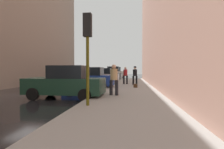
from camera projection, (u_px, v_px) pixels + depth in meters
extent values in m
plane|color=black|center=(32.00, 95.00, 10.97)|extent=(120.00, 120.00, 0.00)
cube|color=gray|center=(128.00, 95.00, 10.29)|extent=(4.00, 40.00, 0.15)
cube|color=#193828|center=(66.00, 86.00, 9.60)|extent=(4.25, 1.96, 0.84)
cube|color=black|center=(69.00, 72.00, 9.56)|extent=(1.93, 1.62, 0.70)
cylinder|color=black|center=(51.00, 90.00, 10.71)|extent=(0.65, 0.24, 0.64)
cylinder|color=black|center=(33.00, 94.00, 8.89)|extent=(0.65, 0.24, 0.64)
cylinder|color=black|center=(94.00, 91.00, 10.33)|extent=(0.65, 0.24, 0.64)
cylinder|color=black|center=(85.00, 95.00, 8.51)|extent=(0.65, 0.24, 0.64)
cube|color=navy|center=(89.00, 80.00, 14.86)|extent=(4.26, 1.99, 0.84)
cube|color=black|center=(91.00, 71.00, 14.81)|extent=(1.94, 1.63, 0.70)
cylinder|color=black|center=(77.00, 84.00, 15.98)|extent=(0.65, 0.24, 0.64)
cylinder|color=black|center=(70.00, 85.00, 14.16)|extent=(0.65, 0.24, 0.64)
cylinder|color=black|center=(107.00, 84.00, 15.58)|extent=(0.65, 0.24, 0.64)
cylinder|color=black|center=(102.00, 86.00, 13.76)|extent=(0.65, 0.24, 0.64)
cube|color=#B7BABF|center=(101.00, 77.00, 20.85)|extent=(4.22, 1.90, 0.84)
cube|color=black|center=(103.00, 71.00, 20.81)|extent=(1.91, 1.59, 0.70)
cylinder|color=black|center=(92.00, 80.00, 21.91)|extent=(0.64, 0.23, 0.64)
cylinder|color=black|center=(88.00, 81.00, 20.08)|extent=(0.64, 0.23, 0.64)
cylinder|color=black|center=(113.00, 80.00, 21.64)|extent=(0.64, 0.23, 0.64)
cylinder|color=black|center=(112.00, 81.00, 19.81)|extent=(0.64, 0.23, 0.64)
cube|color=slate|center=(108.00, 76.00, 26.82)|extent=(4.23, 1.92, 0.84)
cube|color=black|center=(109.00, 71.00, 26.77)|extent=(1.92, 1.60, 0.70)
cylinder|color=black|center=(100.00, 78.00, 27.92)|extent=(0.64, 0.23, 0.64)
cylinder|color=black|center=(98.00, 78.00, 26.09)|extent=(0.64, 0.23, 0.64)
cylinder|color=black|center=(117.00, 78.00, 27.56)|extent=(0.64, 0.23, 0.64)
cylinder|color=black|center=(116.00, 79.00, 25.73)|extent=(0.64, 0.23, 0.64)
cube|color=silver|center=(112.00, 74.00, 32.69)|extent=(4.63, 1.91, 1.10)
cube|color=black|center=(113.00, 69.00, 32.64)|extent=(2.09, 1.59, 0.90)
cylinder|color=black|center=(105.00, 77.00, 33.76)|extent=(0.64, 0.23, 0.64)
cylinder|color=black|center=(104.00, 77.00, 31.93)|extent=(0.64, 0.23, 0.64)
cylinder|color=black|center=(120.00, 77.00, 33.47)|extent=(0.64, 0.23, 0.64)
cylinder|color=black|center=(120.00, 77.00, 31.64)|extent=(0.64, 0.23, 0.64)
cube|color=brown|center=(115.00, 74.00, 37.78)|extent=(4.61, 1.87, 1.10)
cube|color=black|center=(116.00, 69.00, 37.73)|extent=(2.08, 1.58, 0.90)
cylinder|color=black|center=(109.00, 76.00, 38.88)|extent=(0.64, 0.22, 0.64)
cylinder|color=black|center=(107.00, 76.00, 37.05)|extent=(0.64, 0.22, 0.64)
cylinder|color=black|center=(122.00, 76.00, 38.52)|extent=(0.64, 0.22, 0.64)
cylinder|color=black|center=(121.00, 76.00, 36.70)|extent=(0.64, 0.22, 0.64)
cylinder|color=red|center=(113.00, 82.00, 16.51)|extent=(0.22, 0.22, 0.55)
sphere|color=red|center=(113.00, 79.00, 16.50)|extent=(0.20, 0.20, 0.20)
cylinder|color=red|center=(111.00, 82.00, 16.53)|extent=(0.10, 0.09, 0.09)
cylinder|color=red|center=(115.00, 82.00, 16.49)|extent=(0.10, 0.09, 0.09)
cylinder|color=#514C0F|center=(88.00, 60.00, 6.84)|extent=(0.12, 0.12, 3.60)
cube|color=black|center=(87.00, 25.00, 6.80)|extent=(0.32, 0.24, 0.90)
sphere|color=red|center=(88.00, 19.00, 6.93)|extent=(0.14, 0.14, 0.14)
sphere|color=yellow|center=(88.00, 26.00, 6.93)|extent=(0.14, 0.14, 0.14)
sphere|color=green|center=(88.00, 33.00, 6.94)|extent=(0.14, 0.14, 0.14)
cylinder|color=black|center=(117.00, 88.00, 9.67)|extent=(0.20, 0.20, 0.85)
cylinder|color=black|center=(111.00, 87.00, 9.75)|extent=(0.20, 0.20, 0.85)
cylinder|color=tan|center=(114.00, 74.00, 9.69)|extent=(0.45, 0.45, 0.62)
sphere|color=tan|center=(114.00, 67.00, 9.68)|extent=(0.24, 0.24, 0.24)
cylinder|color=black|center=(124.00, 80.00, 17.70)|extent=(0.20, 0.20, 0.85)
cylinder|color=black|center=(127.00, 80.00, 17.64)|extent=(0.20, 0.20, 0.85)
cylinder|color=#A51E23|center=(125.00, 73.00, 17.65)|extent=(0.43, 0.43, 0.62)
sphere|color=tan|center=(125.00, 68.00, 17.64)|extent=(0.24, 0.24, 0.24)
cylinder|color=black|center=(137.00, 80.00, 16.81)|extent=(0.22, 0.22, 0.85)
cylinder|color=black|center=(133.00, 80.00, 16.76)|extent=(0.22, 0.22, 0.85)
cylinder|color=black|center=(135.00, 73.00, 16.77)|extent=(0.50, 0.50, 0.62)
sphere|color=beige|center=(135.00, 68.00, 16.76)|extent=(0.24, 0.24, 0.24)
cylinder|color=black|center=(135.00, 67.00, 16.75)|extent=(0.34, 0.34, 0.02)
cylinder|color=black|center=(135.00, 67.00, 16.75)|extent=(0.23, 0.23, 0.11)
cube|color=#472D19|center=(135.00, 86.00, 14.11)|extent=(0.32, 0.44, 0.28)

